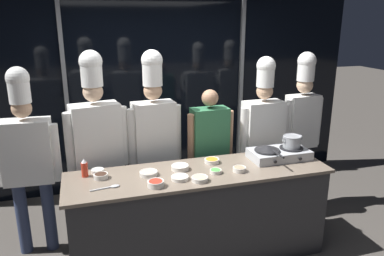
{
  "coord_description": "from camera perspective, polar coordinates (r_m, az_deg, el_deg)",
  "views": [
    {
      "loc": [
        -1.0,
        -3.07,
        2.29
      ],
      "look_at": [
        0.0,
        0.25,
        1.26
      ],
      "focal_mm": 35.0,
      "sensor_mm": 36.0,
      "label": 1
    }
  ],
  "objects": [
    {
      "name": "chef_sous",
      "position": [
        3.85,
        -14.35,
        -1.35
      ],
      "size": [
        0.62,
        0.33,
        1.99
      ],
      "rotation": [
        0.0,
        0.0,
        3.33
      ],
      "color": "#4C4C51",
      "rests_on": "ground_plane"
    },
    {
      "name": "chef_pastry",
      "position": [
        4.32,
        10.72,
        -0.13
      ],
      "size": [
        0.59,
        0.26,
        1.88
      ],
      "rotation": [
        0.0,
        0.0,
        3.19
      ],
      "color": "#232326",
      "rests_on": "ground_plane"
    },
    {
      "name": "serving_spoon_slotted",
      "position": [
        3.26,
        -12.24,
        -8.75
      ],
      "size": [
        0.25,
        0.07,
        0.02
      ],
      "color": "#B2B5BA",
      "rests_on": "demo_counter"
    },
    {
      "name": "ground_plane",
      "position": [
        3.96,
        1.1,
        -18.73
      ],
      "size": [
        24.0,
        24.0,
        0.0
      ],
      "primitive_type": "plane",
      "color": "#47423D"
    },
    {
      "name": "squeeze_bottle_chili",
      "position": [
        3.51,
        -16.06,
        -5.89
      ],
      "size": [
        0.06,
        0.06,
        0.17
      ],
      "color": "red",
      "rests_on": "demo_counter"
    },
    {
      "name": "prep_bowl_shrimp",
      "position": [
        3.44,
        -6.64,
        -6.82
      ],
      "size": [
        0.17,
        0.17,
        0.04
      ],
      "color": "silver",
      "rests_on": "demo_counter"
    },
    {
      "name": "prep_bowl_chili_flakes",
      "position": [
        3.22,
        -5.54,
        -8.37
      ],
      "size": [
        0.15,
        0.15,
        0.05
      ],
      "color": "silver",
      "rests_on": "demo_counter"
    },
    {
      "name": "prep_bowl_noodles",
      "position": [
        3.34,
        -1.87,
        -7.54
      ],
      "size": [
        0.16,
        0.16,
        0.03
      ],
      "color": "silver",
      "rests_on": "demo_counter"
    },
    {
      "name": "prep_bowl_soy_glaze",
      "position": [
        3.45,
        -13.73,
        -7.06
      ],
      "size": [
        0.13,
        0.13,
        0.05
      ],
      "color": "silver",
      "rests_on": "demo_counter"
    },
    {
      "name": "chef_head",
      "position": [
        3.87,
        -23.79,
        -3.47
      ],
      "size": [
        0.6,
        0.26,
        1.87
      ],
      "rotation": [
        0.0,
        0.0,
        3.08
      ],
      "color": "#2D3856",
      "rests_on": "ground_plane"
    },
    {
      "name": "person_guest",
      "position": [
        4.1,
        2.68,
        -2.59
      ],
      "size": [
        0.52,
        0.23,
        1.56
      ],
      "rotation": [
        0.0,
        0.0,
        3.19
      ],
      "color": "#232326",
      "rests_on": "ground_plane"
    },
    {
      "name": "prep_bowl_rice",
      "position": [
        3.54,
        -1.83,
        -5.96
      ],
      "size": [
        0.17,
        0.17,
        0.05
      ],
      "color": "silver",
      "rests_on": "demo_counter"
    },
    {
      "name": "portable_stove",
      "position": [
        3.9,
        13.12,
        -3.86
      ],
      "size": [
        0.6,
        0.34,
        0.11
      ],
      "color": "#B2B5BA",
      "rests_on": "demo_counter"
    },
    {
      "name": "prep_bowl_bean_sprouts",
      "position": [
        3.58,
        -14.19,
        -6.31
      ],
      "size": [
        0.12,
        0.12,
        0.03
      ],
      "color": "silver",
      "rests_on": "demo_counter"
    },
    {
      "name": "chef_apprentice",
      "position": [
        4.62,
        16.43,
        1.5
      ],
      "size": [
        0.5,
        0.22,
        1.91
      ],
      "rotation": [
        0.0,
        0.0,
        3.21
      ],
      "color": "#232326",
      "rests_on": "ground_plane"
    },
    {
      "name": "window_wall_back",
      "position": [
        5.08,
        -5.12,
        5.89
      ],
      "size": [
        5.57,
        0.09,
        2.7
      ],
      "color": "black",
      "rests_on": "ground_plane"
    },
    {
      "name": "prep_bowl_mushrooms",
      "position": [
        3.53,
        7.23,
        -6.21
      ],
      "size": [
        0.12,
        0.12,
        0.04
      ],
      "color": "silver",
      "rests_on": "demo_counter"
    },
    {
      "name": "stock_pot",
      "position": [
        3.93,
        14.98,
        -1.97
      ],
      "size": [
        0.21,
        0.18,
        0.13
      ],
      "color": "#93969B",
      "rests_on": "portable_stove"
    },
    {
      "name": "prep_bowl_carrots",
      "position": [
        3.7,
        3.03,
        -4.96
      ],
      "size": [
        0.15,
        0.15,
        0.04
      ],
      "color": "silver",
      "rests_on": "demo_counter"
    },
    {
      "name": "demo_counter",
      "position": [
        3.71,
        1.14,
        -13.01
      ],
      "size": [
        2.47,
        0.68,
        0.91
      ],
      "color": "#2D2D30",
      "rests_on": "ground_plane"
    },
    {
      "name": "prep_bowl_scallions",
      "position": [
        3.47,
        3.62,
        -6.56
      ],
      "size": [
        0.11,
        0.11,
        0.04
      ],
      "color": "silver",
      "rests_on": "demo_counter"
    },
    {
      "name": "frying_pan",
      "position": [
        3.8,
        11.43,
        -3.01
      ],
      "size": [
        0.26,
        0.45,
        0.05
      ],
      "color": "#232326",
      "rests_on": "portable_stove"
    },
    {
      "name": "chef_line",
      "position": [
        3.95,
        -5.79,
        -0.41
      ],
      "size": [
        0.57,
        0.27,
        1.98
      ],
      "rotation": [
        0.0,
        0.0,
        3.24
      ],
      "color": "#2D3856",
      "rests_on": "ground_plane"
    },
    {
      "name": "prep_bowl_ginger",
      "position": [
        3.31,
        1.2,
        -7.7
      ],
      "size": [
        0.15,
        0.15,
        0.04
      ],
      "color": "silver",
      "rests_on": "demo_counter"
    }
  ]
}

